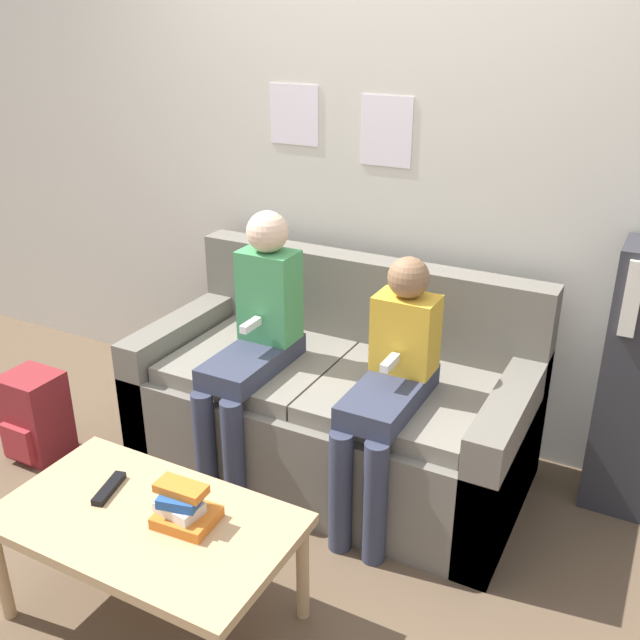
# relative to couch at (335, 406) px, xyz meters

# --- Properties ---
(ground_plane) EXTENTS (10.00, 10.00, 0.00)m
(ground_plane) POSITION_rel_couch_xyz_m (0.00, -0.53, -0.30)
(ground_plane) COLOR brown
(wall_back) EXTENTS (8.00, 0.06, 2.60)m
(wall_back) POSITION_rel_couch_xyz_m (-0.00, 0.51, 1.00)
(wall_back) COLOR beige
(wall_back) RESTS_ON ground_plane
(couch) EXTENTS (1.68, 0.84, 0.90)m
(couch) POSITION_rel_couch_xyz_m (0.00, 0.00, 0.00)
(couch) COLOR #6B665B
(couch) RESTS_ON ground_plane
(coffee_table) EXTENTS (0.97, 0.55, 0.42)m
(coffee_table) POSITION_rel_couch_xyz_m (-0.14, -1.08, 0.07)
(coffee_table) COLOR tan
(coffee_table) RESTS_ON ground_plane
(person_left) EXTENTS (0.24, 0.57, 1.17)m
(person_left) POSITION_rel_couch_xyz_m (-0.28, -0.20, 0.35)
(person_left) COLOR #33384C
(person_left) RESTS_ON ground_plane
(person_right) EXTENTS (0.24, 0.57, 1.07)m
(person_right) POSITION_rel_couch_xyz_m (0.34, -0.21, 0.30)
(person_right) COLOR #33384C
(person_right) RESTS_ON ground_plane
(tv_remote) EXTENTS (0.08, 0.17, 0.02)m
(tv_remote) POSITION_rel_couch_xyz_m (-0.33, -1.03, 0.13)
(tv_remote) COLOR black
(tv_remote) RESTS_ON coffee_table
(book_stack) EXTENTS (0.20, 0.17, 0.14)m
(book_stack) POSITION_rel_couch_xyz_m (-0.01, -1.04, 0.17)
(book_stack) COLOR orange
(book_stack) RESTS_ON coffee_table
(backpack) EXTENTS (0.24, 0.25, 0.41)m
(backpack) POSITION_rel_couch_xyz_m (-1.25, -0.57, -0.10)
(backpack) COLOR maroon
(backpack) RESTS_ON ground_plane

